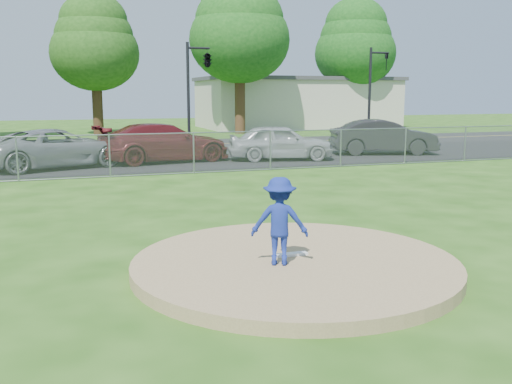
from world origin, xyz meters
TOP-DOWN VIEW (x-y plane):
  - ground at (0.00, 10.00)m, footprint 120.00×120.00m
  - pitchers_mound at (0.00, 0.00)m, footprint 5.40×5.40m
  - pitching_rubber at (0.00, 0.20)m, footprint 0.60×0.15m
  - chain_link_fence at (0.00, 12.00)m, footprint 40.00×0.06m
  - parking_lot at (0.00, 16.50)m, footprint 50.00×8.00m
  - street at (0.00, 24.00)m, footprint 60.00×7.00m
  - commercial_building at (16.00, 38.00)m, footprint 16.40×9.40m
  - tree_center at (-1.00, 34.00)m, footprint 6.16×6.16m
  - tree_right at (9.00, 32.00)m, footprint 7.28×7.28m
  - tree_far_right at (20.00, 35.00)m, footprint 6.72×6.72m
  - traffic_signal_center at (3.97, 22.00)m, footprint 1.42×2.48m
  - traffic_signal_right at (14.24, 22.00)m, footprint 1.28×0.20m
  - pitcher at (-0.35, -0.19)m, footprint 1.04×0.83m
  - parked_car_gray at (-3.70, 15.38)m, footprint 6.07×4.28m
  - parked_car_darkred at (0.59, 15.94)m, footprint 6.01×3.24m
  - parked_car_pearl at (5.61, 15.06)m, footprint 4.91×2.81m
  - parked_car_charcoal at (11.23, 15.76)m, footprint 5.35×3.10m

SIDE VIEW (x-z plane):
  - ground at x=0.00m, z-range 0.00..0.00m
  - street at x=0.00m, z-range 0.00..0.01m
  - parking_lot at x=0.00m, z-range 0.00..0.01m
  - pitchers_mound at x=0.00m, z-range 0.00..0.20m
  - pitching_rubber at x=0.00m, z-range 0.20..0.24m
  - chain_link_fence at x=0.00m, z-range 0.00..1.50m
  - parked_car_gray at x=-3.70m, z-range 0.01..1.55m
  - parked_car_pearl at x=5.61m, z-range 0.01..1.58m
  - parked_car_darkred at x=0.59m, z-range 0.01..1.66m
  - parked_car_charcoal at x=11.23m, z-range 0.01..1.68m
  - pitcher at x=-0.35m, z-range 0.20..1.61m
  - commercial_building at x=16.00m, z-range 0.01..4.31m
  - traffic_signal_right at x=14.24m, z-range 0.56..6.16m
  - traffic_signal_center at x=3.97m, z-range 1.81..7.41m
  - tree_center at x=-1.00m, z-range 1.55..11.39m
  - tree_far_right at x=20.00m, z-range 1.69..12.43m
  - tree_right at x=9.00m, z-range 1.83..13.47m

